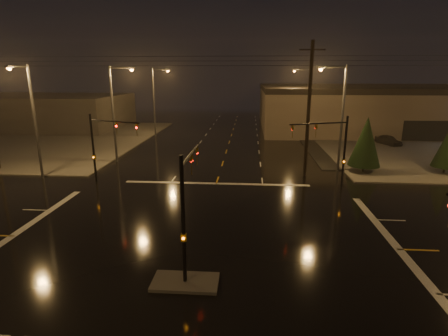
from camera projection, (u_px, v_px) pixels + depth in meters
The scene contains 18 objects.
ground at pixel (198, 242), 19.71m from camera, with size 140.00×140.00×0.00m, color black.
sidewalk_nw at pixel (23, 139), 50.70m from camera, with size 36.00×36.00×0.12m, color #4D4A45.
median_island at pixel (185, 282), 15.84m from camera, with size 3.00×1.60×0.15m, color #4D4A45.
stop_bar_far at pixel (216, 183), 30.30m from camera, with size 16.00×0.50×0.01m, color beige.
retail_building at pixel (436, 106), 60.51m from camera, with size 60.20×28.30×7.20m.
commercial_block at pixel (37, 111), 61.89m from camera, with size 30.00×18.00×5.60m, color #3B3634.
signal_mast_median at pixel (187, 199), 15.78m from camera, with size 0.25×4.59×6.00m.
signal_mast_ne at pixel (334, 144), 27.81m from camera, with size 4.84×1.86×6.00m.
signal_mast_nw at pixel (102, 141), 29.15m from camera, with size 4.84×1.86×6.00m.
streetlight_1 at pixel (116, 108), 36.32m from camera, with size 2.77×0.32×10.00m.
streetlight_2 at pixel (156, 98), 51.72m from camera, with size 2.77×0.32×10.00m.
streetlight_3 at pixel (339, 111), 32.81m from camera, with size 2.77×0.32×10.00m.
streetlight_4 at pixel (306, 97), 52.07m from camera, with size 2.77×0.32×10.00m.
streetlight_5 at pixel (32, 115), 30.10m from camera, with size 0.32×2.77×10.00m.
utility_pole_1 at pixel (309, 110), 31.03m from camera, with size 2.20×0.32×12.00m.
conifer_0 at pixel (366, 142), 32.93m from camera, with size 2.98×2.98×5.36m.
conifer_1 at pixel (448, 147), 32.60m from camera, with size 2.45×2.45×4.53m.
car_parked at pixel (388, 140), 46.49m from camera, with size 1.59×3.95×1.35m, color black.
Camera 1 is at (2.78, -17.77, 9.21)m, focal length 28.00 mm.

